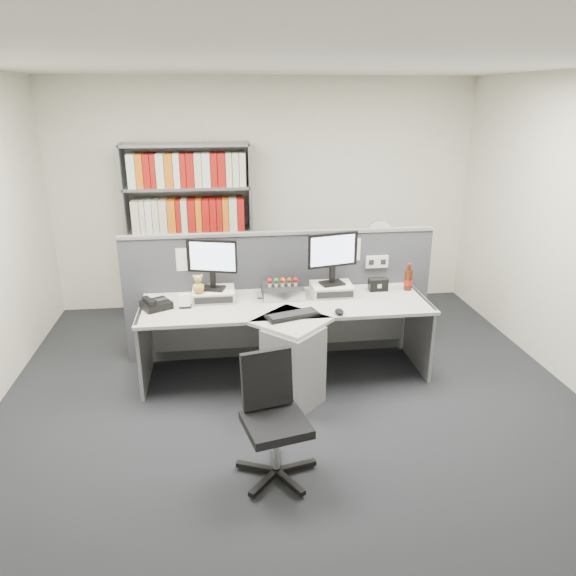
{
  "coord_description": "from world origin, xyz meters",
  "views": [
    {
      "loc": [
        -0.55,
        -3.68,
        2.48
      ],
      "look_at": [
        0.0,
        0.65,
        0.92
      ],
      "focal_mm": 33.65,
      "sensor_mm": 36.0,
      "label": 1
    }
  ],
  "objects": [
    {
      "name": "monitor_riser_right",
      "position": [
        0.46,
        0.98,
        0.77
      ],
      "size": [
        0.38,
        0.31,
        0.1
      ],
      "color": "beige",
      "rests_on": "desk"
    },
    {
      "name": "speaker",
      "position": [
        0.92,
        1.03,
        0.78
      ],
      "size": [
        0.18,
        0.1,
        0.12
      ],
      "primitive_type": "cube",
      "color": "black",
      "rests_on": "desk"
    },
    {
      "name": "room_shell",
      "position": [
        0.0,
        0.0,
        1.79
      ],
      "size": [
        5.04,
        5.54,
        2.72
      ],
      "color": "silver",
      "rests_on": "ground"
    },
    {
      "name": "desk_calendar",
      "position": [
        -0.89,
        0.81,
        0.77
      ],
      "size": [
        0.1,
        0.08,
        0.13
      ],
      "color": "black",
      "rests_on": "desk"
    },
    {
      "name": "plush_toy",
      "position": [
        -0.77,
        0.89,
        0.89
      ],
      "size": [
        0.1,
        0.1,
        0.17
      ],
      "color": "#BE933F",
      "rests_on": "monitor_riser_left"
    },
    {
      "name": "desk_fan",
      "position": [
        1.2,
        1.99,
        0.99
      ],
      "size": [
        0.27,
        0.17,
        0.47
      ],
      "color": "white",
      "rests_on": "filing_cabinet"
    },
    {
      "name": "desktop_pc",
      "position": [
        -0.01,
        0.99,
        0.77
      ],
      "size": [
        0.38,
        0.34,
        0.1
      ],
      "color": "black",
      "rests_on": "desk"
    },
    {
      "name": "filing_cabinet",
      "position": [
        1.2,
        1.99,
        0.35
      ],
      "size": [
        0.45,
        0.61,
        0.7
      ],
      "color": "gray",
      "rests_on": "ground"
    },
    {
      "name": "desk_phone",
      "position": [
        -1.15,
        0.82,
        0.76
      ],
      "size": [
        0.31,
        0.3,
        0.1
      ],
      "color": "black",
      "rests_on": "desk"
    },
    {
      "name": "figurines",
      "position": [
        -0.01,
        0.98,
        0.87
      ],
      "size": [
        0.29,
        0.05,
        0.09
      ],
      "color": "beige",
      "rests_on": "desktop_pc"
    },
    {
      "name": "monitor_right",
      "position": [
        0.46,
        0.98,
        1.11
      ],
      "size": [
        0.48,
        0.2,
        0.49
      ],
      "color": "black",
      "rests_on": "monitor_riser_right"
    },
    {
      "name": "partition",
      "position": [
        0.0,
        1.25,
        0.65
      ],
      "size": [
        3.0,
        0.08,
        1.27
      ],
      "color": "#404148",
      "rests_on": "ground"
    },
    {
      "name": "office_chair",
      "position": [
        -0.26,
        -0.56,
        0.46
      ],
      "size": [
        0.57,
        0.55,
        0.85
      ],
      "color": "silver",
      "rests_on": "ground"
    },
    {
      "name": "shelving_unit",
      "position": [
        -0.9,
        2.44,
        0.98
      ],
      "size": [
        1.41,
        0.4,
        2.0
      ],
      "color": "gray",
      "rests_on": "ground"
    },
    {
      "name": "ground",
      "position": [
        0.0,
        0.0,
        0.0
      ],
      "size": [
        5.5,
        5.5,
        0.0
      ],
      "primitive_type": "plane",
      "color": "#25272B",
      "rests_on": "ground"
    },
    {
      "name": "cola_bottle",
      "position": [
        1.21,
        1.01,
        0.82
      ],
      "size": [
        0.08,
        0.08,
        0.27
      ],
      "color": "#3F190A",
      "rests_on": "desk"
    },
    {
      "name": "desk",
      "position": [
        0.0,
        0.6,
        0.46
      ],
      "size": [
        2.6,
        1.2,
        0.72
      ],
      "color": "#B0B0AA",
      "rests_on": "ground"
    },
    {
      "name": "keyboard",
      "position": [
        0.01,
        0.48,
        0.73
      ],
      "size": [
        0.48,
        0.3,
        0.03
      ],
      "color": "black",
      "rests_on": "desk"
    },
    {
      "name": "monitor_riser_left",
      "position": [
        -0.64,
        0.98,
        0.77
      ],
      "size": [
        0.38,
        0.31,
        0.1
      ],
      "color": "beige",
      "rests_on": "desk"
    },
    {
      "name": "monitor_left",
      "position": [
        -0.64,
        0.98,
        1.1
      ],
      "size": [
        0.45,
        0.19,
        0.47
      ],
      "color": "black",
      "rests_on": "monitor_riser_left"
    },
    {
      "name": "mouse",
      "position": [
        0.42,
        0.49,
        0.74
      ],
      "size": [
        0.07,
        0.12,
        0.04
      ],
      "primitive_type": "ellipsoid",
      "color": "black",
      "rests_on": "desk"
    }
  ]
}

